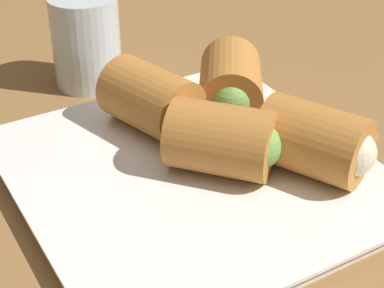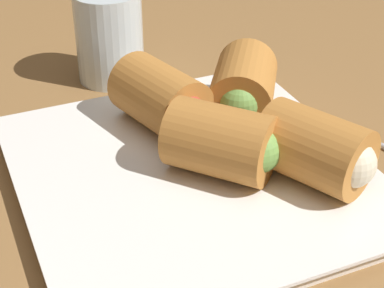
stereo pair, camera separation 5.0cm
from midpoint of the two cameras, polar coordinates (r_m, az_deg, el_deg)
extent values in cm
cube|color=olive|center=(50.69, -3.28, -5.64)|extent=(180.00, 140.00, 2.00)
cube|color=white|center=(51.09, -2.80, -3.03)|extent=(27.09, 25.70, 1.20)
cube|color=white|center=(50.65, -2.83, -2.34)|extent=(28.18, 26.73, 0.30)
cylinder|color=#B77533|center=(48.91, -0.42, 0.41)|extent=(9.56, 9.37, 5.54)
sphere|color=#6B9E47|center=(48.17, 3.08, -0.21)|extent=(3.60, 3.60, 3.60)
cylinder|color=#B77533|center=(56.99, 0.95, 5.42)|extent=(9.61, 8.93, 5.54)
sphere|color=#6B9E47|center=(54.26, 0.83, 3.92)|extent=(3.60, 3.60, 3.60)
cylinder|color=#B77533|center=(49.16, 7.94, 0.24)|extent=(9.50, 8.44, 5.54)
sphere|color=beige|center=(48.17, 11.22, -0.86)|extent=(3.60, 3.60, 3.60)
cylinder|color=#B77533|center=(54.63, -6.32, 3.92)|extent=(9.10, 7.53, 5.54)
sphere|color=#B23D2D|center=(52.58, -4.10, 2.82)|extent=(3.60, 3.60, 3.60)
cylinder|color=#B2B2B7|center=(60.64, 8.75, 2.49)|extent=(11.58, 4.67, 0.50)
cylinder|color=silver|center=(65.63, -11.59, 8.91)|extent=(6.80, 6.80, 9.23)
camera|label=1|loc=(0.03, -92.90, -1.87)|focal=60.00mm
camera|label=2|loc=(0.03, 87.10, 1.87)|focal=60.00mm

